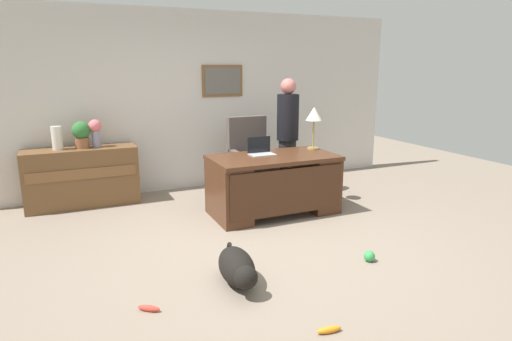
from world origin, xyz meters
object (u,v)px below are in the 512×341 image
object	(u,v)px
dog_toy_bone	(149,308)
laptop	(261,150)
desk	(274,183)
potted_plant	(81,133)
credenza	(82,177)
dog_toy_ball	(369,256)
person_standing	(288,135)
dog_toy_plush	(329,330)
desk_lamp	(314,116)
dog_lying	(238,268)
armchair	(251,161)
vase_with_flowers	(95,130)
vase_empty	(57,138)

from	to	relation	value
dog_toy_bone	laptop	bearing A→B (deg)	45.75
desk	potted_plant	bearing A→B (deg)	147.91
credenza	laptop	xyz separation A→B (m)	(2.14, -1.21, 0.42)
laptop	dog_toy_ball	distance (m)	2.03
person_standing	laptop	distance (m)	0.91
potted_plant	dog_toy_plush	size ratio (longest dim) A/B	1.86
desk	desk_lamp	size ratio (longest dim) A/B	2.78
laptop	desk_lamp	bearing A→B (deg)	3.16
credenza	potted_plant	world-z (taller)	potted_plant
dog_toy_plush	potted_plant	bearing A→B (deg)	109.71
dog_lying	desk_lamp	size ratio (longest dim) A/B	1.34
person_standing	dog_toy_bone	bearing A→B (deg)	-135.80
armchair	vase_with_flowers	bearing A→B (deg)	168.62
credenza	dog_lying	bearing A→B (deg)	-69.46
desk	dog_toy_bone	xyz separation A→B (m)	(-1.94, -1.71, -0.39)
dog_toy_ball	dog_toy_bone	size ratio (longest dim) A/B	0.59
desk	dog_toy_bone	distance (m)	2.62
vase_with_flowers	dog_toy_ball	world-z (taller)	vase_with_flowers
dog_lying	vase_with_flowers	size ratio (longest dim) A/B	2.05
armchair	potted_plant	size ratio (longest dim) A/B	3.20
dog_lying	laptop	world-z (taller)	laptop
person_standing	dog_toy_plush	world-z (taller)	person_standing
armchair	dog_toy_plush	bearing A→B (deg)	-104.33
potted_plant	dog_toy_bone	xyz separation A→B (m)	(0.26, -3.09, -0.98)
dog_lying	desk_lamp	bearing A→B (deg)	44.32
laptop	dog_toy_ball	xyz separation A→B (m)	(0.33, -1.86, -0.77)
person_standing	desk	bearing A→B (deg)	-127.99
credenza	dog_lying	distance (m)	3.18
person_standing	potted_plant	distance (m)	2.87
dog_toy_plush	vase_with_flowers	bearing A→B (deg)	107.36
desk	laptop	distance (m)	0.46
armchair	desk_lamp	world-z (taller)	desk_lamp
laptop	dog_toy_bone	world-z (taller)	laptop
armchair	vase_empty	xyz separation A→B (m)	(-2.60, 0.43, 0.45)
dog_lying	vase_empty	size ratio (longest dim) A/B	2.48
person_standing	dog_lying	xyz separation A→B (m)	(-1.73, -2.34, -0.73)
person_standing	vase_empty	bearing A→B (deg)	168.47
credenza	vase_empty	size ratio (longest dim) A/B	4.72
potted_plant	dog_toy_plush	world-z (taller)	potted_plant
dog_toy_bone	armchair	bearing A→B (deg)	52.73
credenza	person_standing	size ratio (longest dim) A/B	0.86
desk	person_standing	size ratio (longest dim) A/B	0.94
person_standing	desk_lamp	size ratio (longest dim) A/B	2.96
credenza	dog_toy_bone	size ratio (longest dim) A/B	7.84
credenza	dog_toy_plush	xyz separation A→B (m)	(1.45, -3.92, -0.38)
credenza	person_standing	distance (m)	2.95
person_standing	laptop	bearing A→B (deg)	-140.24
credenza	dog_lying	world-z (taller)	credenza
person_standing	laptop	size ratio (longest dim) A/B	5.34
dog_lying	dog_toy_plush	distance (m)	1.01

